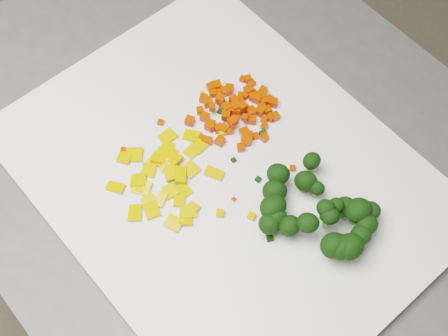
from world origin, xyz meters
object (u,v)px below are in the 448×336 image
Objects in this scene: counter_block at (242,288)px; broccoli_pile at (320,209)px; carrot_pile at (232,107)px; cutting_board at (224,175)px; pepper_pile at (166,174)px.

counter_block is 6.70× the size of broccoli_pile.
counter_block is 0.49m from carrot_pile.
carrot_pile is (-0.04, 0.07, 0.02)m from cutting_board.
pepper_pile is at bearing -94.55° from carrot_pile.
cutting_board is at bearing -60.41° from carrot_pile.
carrot_pile is 0.18m from broccoli_pile.
broccoli_pile reaches higher than counter_block.
cutting_board is at bearing 42.33° from pepper_pile.
cutting_board is 0.13m from broccoli_pile.
pepper_pile is (-0.07, -0.07, 0.47)m from counter_block.
counter_block is at bearing -37.58° from carrot_pile.
carrot_pile is 0.83× the size of broccoli_pile.
counter_block is 0.50m from broccoli_pile.
cutting_board is at bearing -137.71° from counter_block.
broccoli_pile reaches higher than cutting_board.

